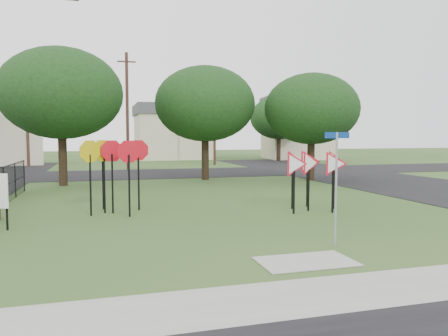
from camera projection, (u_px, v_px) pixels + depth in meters
The scene contains 18 objects.
ground at pixel (264, 237), 11.43m from camera, with size 140.00×140.00×0.00m, color #2C4D1D.
sidewalk at pixel (354, 291), 7.40m from camera, with size 30.00×1.60×0.02m, color gray.
planting_strip at pixel (401, 320), 6.25m from camera, with size 30.00×0.80×0.02m, color #2C4D1D.
street_right at pixel (401, 183), 24.30m from camera, with size 8.00×50.00×0.02m, color black.
street_far at pixel (161, 173), 30.61m from camera, with size 60.00×8.00×0.02m, color black.
curb_pad at pixel (306, 262), 9.12m from camera, with size 2.00×1.20×0.02m, color gray.
street_name_sign at pixel (336, 181), 10.28m from camera, with size 0.53×0.22×2.73m.
stop_sign_cluster at pixel (113, 159), 14.84m from camera, with size 2.35×1.90×2.52m.
yield_sign_cluster at pixel (312, 165), 15.39m from camera, with size 2.76×1.66×2.16m.
far_pole_a at pixel (127, 110), 33.56m from camera, with size 1.40×0.24×9.00m.
far_pole_b at pixel (215, 117), 39.60m from camera, with size 1.40×0.24×8.50m.
far_pole_c at pixel (27, 113), 37.12m from camera, with size 1.40×0.24×9.00m.
house_mid at pixel (172, 132), 50.65m from camera, with size 8.40×8.40×6.20m.
house_right at pixel (297, 127), 50.61m from camera, with size 8.30×8.30×7.20m.
tree_near_left at pixel (61, 94), 22.86m from camera, with size 6.40×6.40×7.27m.
tree_near_mid at pixel (205, 104), 26.03m from camera, with size 6.00×6.00×6.80m.
tree_near_right at pixel (312, 109), 25.77m from camera, with size 5.60×5.60×6.33m.
tree_far_right at pixel (279, 118), 45.61m from camera, with size 6.00×6.00×6.80m.
Camera 1 is at (-4.11, -10.54, 2.64)m, focal length 35.00 mm.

